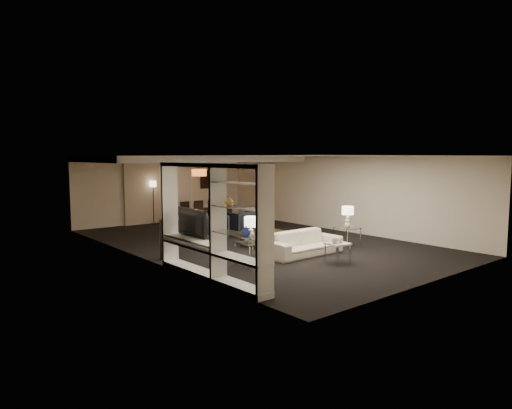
{
  "coord_description": "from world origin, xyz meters",
  "views": [
    {
      "loc": [
        -8.32,
        -10.1,
        2.48
      ],
      "look_at": [
        0.0,
        0.0,
        1.1
      ],
      "focal_mm": 32.0,
      "sensor_mm": 36.0,
      "label": 1
    }
  ],
  "objects_px": {
    "pendant_light": "(199,173)",
    "chair_nr": "(230,214)",
    "table_lamp_right": "(348,217)",
    "vase_amber": "(229,201)",
    "sofa": "(304,243)",
    "floor_lamp": "(153,202)",
    "chair_fm": "(196,212)",
    "chair_nm": "(216,215)",
    "armchair_right": "(242,223)",
    "marble_table": "(337,253)",
    "chair_fr": "(210,211)",
    "side_table_left": "(251,254)",
    "chair_nl": "(202,217)",
    "coffee_table": "(263,238)",
    "vase_blue": "(246,231)",
    "floor_speaker": "(162,240)",
    "chair_fl": "(182,213)",
    "table_lamp_left": "(251,230)",
    "side_table_right": "(347,237)",
    "dining_table": "(206,217)",
    "television": "(188,223)",
    "armchair_left": "(211,227)"
  },
  "relations": [
    {
      "from": "pendant_light",
      "to": "chair_nr",
      "type": "bearing_deg",
      "value": -25.4
    },
    {
      "from": "table_lamp_right",
      "to": "vase_amber",
      "type": "distance_m",
      "value": 5.0
    },
    {
      "from": "sofa",
      "to": "floor_lamp",
      "type": "xyz_separation_m",
      "value": [
        -0.42,
        7.34,
        0.49
      ]
    },
    {
      "from": "chair_fm",
      "to": "chair_nm",
      "type": "bearing_deg",
      "value": 89.5
    },
    {
      "from": "table_lamp_right",
      "to": "floor_lamp",
      "type": "bearing_deg",
      "value": 106.1
    },
    {
      "from": "chair_nm",
      "to": "chair_nr",
      "type": "relative_size",
      "value": 1.0
    },
    {
      "from": "armchair_right",
      "to": "floor_lamp",
      "type": "xyz_separation_m",
      "value": [
        -1.02,
        4.04,
        0.41
      ]
    },
    {
      "from": "marble_table",
      "to": "chair_fr",
      "type": "height_order",
      "value": "chair_fr"
    },
    {
      "from": "side_table_left",
      "to": "chair_nl",
      "type": "bearing_deg",
      "value": 69.06
    },
    {
      "from": "pendant_light",
      "to": "coffee_table",
      "type": "height_order",
      "value": "pendant_light"
    },
    {
      "from": "coffee_table",
      "to": "vase_blue",
      "type": "distance_m",
      "value": 4.56
    },
    {
      "from": "floor_lamp",
      "to": "floor_speaker",
      "type": "bearing_deg",
      "value": -115.03
    },
    {
      "from": "chair_fl",
      "to": "chair_nr",
      "type": "bearing_deg",
      "value": 126.8
    },
    {
      "from": "table_lamp_left",
      "to": "chair_fr",
      "type": "relative_size",
      "value": 0.68
    },
    {
      "from": "coffee_table",
      "to": "vase_amber",
      "type": "relative_size",
      "value": 6.49
    },
    {
      "from": "vase_amber",
      "to": "vase_blue",
      "type": "bearing_deg",
      "value": -90.0
    },
    {
      "from": "side_table_right",
      "to": "chair_fl",
      "type": "distance_m",
      "value": 6.63
    },
    {
      "from": "table_lamp_left",
      "to": "chair_nl",
      "type": "height_order",
      "value": "table_lamp_left"
    },
    {
      "from": "table_lamp_right",
      "to": "chair_nr",
      "type": "relative_size",
      "value": 0.68
    },
    {
      "from": "sofa",
      "to": "chair_nl",
      "type": "bearing_deg",
      "value": 86.91
    },
    {
      "from": "coffee_table",
      "to": "marble_table",
      "type": "xyz_separation_m",
      "value": [
        0.0,
        -2.7,
        0.03
      ]
    },
    {
      "from": "dining_table",
      "to": "chair_nr",
      "type": "relative_size",
      "value": 1.92
    },
    {
      "from": "pendant_light",
      "to": "table_lamp_left",
      "type": "relative_size",
      "value": 0.88
    },
    {
      "from": "armchair_right",
      "to": "vase_blue",
      "type": "xyz_separation_m",
      "value": [
        -3.71,
        -4.9,
        0.76
      ]
    },
    {
      "from": "marble_table",
      "to": "coffee_table",
      "type": "bearing_deg",
      "value": 90.0
    },
    {
      "from": "vase_amber",
      "to": "floor_lamp",
      "type": "height_order",
      "value": "vase_amber"
    },
    {
      "from": "television",
      "to": "chair_nm",
      "type": "bearing_deg",
      "value": -40.13
    },
    {
      "from": "armchair_right",
      "to": "side_table_left",
      "type": "relative_size",
      "value": 1.49
    },
    {
      "from": "armchair_right",
      "to": "television",
      "type": "height_order",
      "value": "television"
    },
    {
      "from": "table_lamp_right",
      "to": "chair_nl",
      "type": "bearing_deg",
      "value": 105.36
    },
    {
      "from": "side_table_right",
      "to": "television",
      "type": "xyz_separation_m",
      "value": [
        -4.78,
        0.48,
        0.79
      ]
    },
    {
      "from": "side_table_left",
      "to": "floor_speaker",
      "type": "relative_size",
      "value": 0.59
    },
    {
      "from": "floor_lamp",
      "to": "coffee_table",
      "type": "bearing_deg",
      "value": -85.83
    },
    {
      "from": "table_lamp_left",
      "to": "floor_lamp",
      "type": "relative_size",
      "value": 0.37
    },
    {
      "from": "table_lamp_left",
      "to": "vase_amber",
      "type": "distance_m",
      "value": 1.95
    },
    {
      "from": "sofa",
      "to": "chair_fl",
      "type": "bearing_deg",
      "value": 87.53
    },
    {
      "from": "table_lamp_right",
      "to": "chair_nr",
      "type": "bearing_deg",
      "value": 92.44
    },
    {
      "from": "coffee_table",
      "to": "dining_table",
      "type": "xyz_separation_m",
      "value": [
        0.88,
        4.22,
        0.09
      ]
    },
    {
      "from": "coffee_table",
      "to": "chair_nl",
      "type": "xyz_separation_m",
      "value": [
        0.28,
        3.57,
        0.23
      ]
    },
    {
      "from": "chair_fl",
      "to": "chair_fr",
      "type": "xyz_separation_m",
      "value": [
        1.2,
        0.0,
        0.0
      ]
    },
    {
      "from": "pendant_light",
      "to": "vase_blue",
      "type": "xyz_separation_m",
      "value": [
        -3.61,
        -7.24,
        -0.77
      ]
    },
    {
      "from": "pendant_light",
      "to": "side_table_right",
      "type": "relative_size",
      "value": 0.91
    },
    {
      "from": "vase_amber",
      "to": "chair_nl",
      "type": "height_order",
      "value": "vase_amber"
    },
    {
      "from": "table_lamp_right",
      "to": "dining_table",
      "type": "xyz_separation_m",
      "value": [
        -0.82,
        5.82,
        -0.54
      ]
    },
    {
      "from": "vase_amber",
      "to": "floor_speaker",
      "type": "height_order",
      "value": "vase_amber"
    },
    {
      "from": "table_lamp_right",
      "to": "dining_table",
      "type": "height_order",
      "value": "table_lamp_right"
    },
    {
      "from": "armchair_right",
      "to": "marble_table",
      "type": "distance_m",
      "value": 4.44
    },
    {
      "from": "armchair_left",
      "to": "vase_blue",
      "type": "distance_m",
      "value": 5.56
    },
    {
      "from": "coffee_table",
      "to": "floor_lamp",
      "type": "xyz_separation_m",
      "value": [
        -0.42,
        5.74,
        0.59
      ]
    },
    {
      "from": "television",
      "to": "floor_lamp",
      "type": "height_order",
      "value": "floor_lamp"
    }
  ]
}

